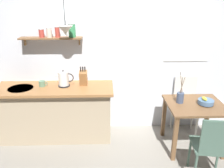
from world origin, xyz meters
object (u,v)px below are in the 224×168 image
(dining_chair_near, at_px, (213,145))
(electric_kettle, at_px, (64,79))
(dining_table, at_px, (195,112))
(twig_vase, at_px, (180,97))
(pendant_lamp, at_px, (65,30))
(knife_block, at_px, (83,78))
(coffee_mug_by_sink, at_px, (42,84))
(dining_chair_far, at_px, (185,103))
(fruit_bowl, at_px, (206,102))

(dining_chair_near, height_order, electric_kettle, electric_kettle)
(dining_table, distance_m, twig_vase, 0.31)
(twig_vase, distance_m, pendant_lamp, 1.92)
(knife_block, bearing_deg, coffee_mug_by_sink, -177.18)
(dining_chair_near, distance_m, twig_vase, 0.85)
(electric_kettle, relative_size, knife_block, 0.87)
(knife_block, xyz_separation_m, pendant_lamp, (-0.21, -0.10, 0.75))
(electric_kettle, bearing_deg, coffee_mug_by_sink, 179.16)
(twig_vase, xyz_separation_m, electric_kettle, (-1.74, 0.31, 0.20))
(twig_vase, height_order, coffee_mug_by_sink, twig_vase)
(knife_block, bearing_deg, dining_table, -13.74)
(electric_kettle, distance_m, coffee_mug_by_sink, 0.35)
(dining_chair_far, xyz_separation_m, fruit_bowl, (0.13, -0.46, 0.24))
(dining_chair_far, xyz_separation_m, knife_block, (-1.67, -0.04, 0.48))
(fruit_bowl, height_order, knife_block, knife_block)
(dining_chair_near, height_order, fruit_bowl, dining_chair_near)
(twig_vase, xyz_separation_m, knife_block, (-1.44, 0.34, 0.20))
(dining_chair_near, bearing_deg, twig_vase, 103.12)
(electric_kettle, relative_size, pendant_lamp, 0.47)
(twig_vase, relative_size, electric_kettle, 1.74)
(dining_chair_far, relative_size, fruit_bowl, 4.43)
(dining_table, xyz_separation_m, dining_chair_far, (0.01, 0.45, -0.06))
(dining_chair_far, xyz_separation_m, coffee_mug_by_sink, (-2.31, -0.07, 0.40))
(dining_chair_near, distance_m, fruit_bowl, 0.76)
(dining_table, height_order, knife_block, knife_block)
(knife_block, height_order, pendant_lamp, pendant_lamp)
(dining_chair_near, bearing_deg, fruit_bowl, 76.05)
(dining_table, xyz_separation_m, knife_block, (-1.66, 0.41, 0.41))
(dining_chair_far, height_order, pendant_lamp, pendant_lamp)
(electric_kettle, xyz_separation_m, coffee_mug_by_sink, (-0.34, 0.00, -0.07))
(fruit_bowl, bearing_deg, dining_table, 172.63)
(coffee_mug_by_sink, distance_m, pendant_lamp, 0.93)
(fruit_bowl, distance_m, pendant_lamp, 2.26)
(dining_table, distance_m, coffee_mug_by_sink, 2.35)
(dining_table, bearing_deg, pendant_lamp, 170.74)
(fruit_bowl, xyz_separation_m, twig_vase, (-0.35, 0.08, 0.04))
(twig_vase, relative_size, pendant_lamp, 0.81)
(dining_table, height_order, twig_vase, twig_vase)
(dining_chair_near, relative_size, electric_kettle, 3.36)
(dining_table, bearing_deg, fruit_bowl, -7.37)
(electric_kettle, xyz_separation_m, knife_block, (0.30, 0.04, 0.00))
(dining_chair_near, height_order, dining_chair_far, dining_chair_far)
(electric_kettle, bearing_deg, pendant_lamp, -35.75)
(coffee_mug_by_sink, bearing_deg, electric_kettle, -0.84)
(dining_table, xyz_separation_m, twig_vase, (-0.22, 0.06, 0.21))
(fruit_bowl, distance_m, knife_block, 1.86)
(coffee_mug_by_sink, bearing_deg, pendant_lamp, -9.22)
(twig_vase, distance_m, coffee_mug_by_sink, 2.11)
(fruit_bowl, relative_size, knife_block, 0.71)
(pendant_lamp, bearing_deg, dining_table, -9.26)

